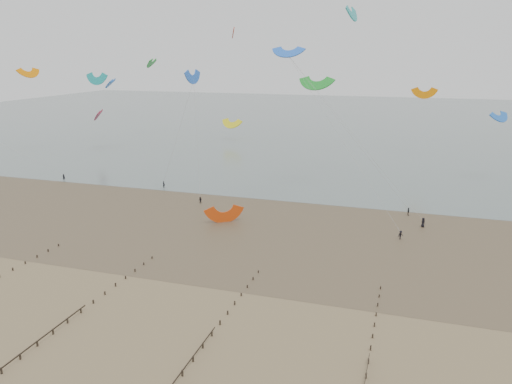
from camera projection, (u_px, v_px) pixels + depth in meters
The scene contains 6 objects.
ground at pixel (202, 306), 65.43m from camera, with size 500.00×500.00×0.00m, color brown.
sea_and_shore at pixel (253, 222), 98.24m from camera, with size 500.00×665.00×0.03m.
kitesurfer_lead at pixel (164, 185), 122.98m from camera, with size 0.62×0.40×1.69m, color black.
kitesurfers at pixel (416, 215), 99.42m from camera, with size 133.10×27.18×1.88m.
grounded_kite at pixel (224, 222), 98.04m from camera, with size 6.61×3.46×5.03m, color #D5410D, non-canonical shape.
kites_airborne at pixel (281, 86), 150.48m from camera, with size 238.14×94.03×41.42m.
Camera 1 is at (24.48, -54.23, 31.86)m, focal length 35.00 mm.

